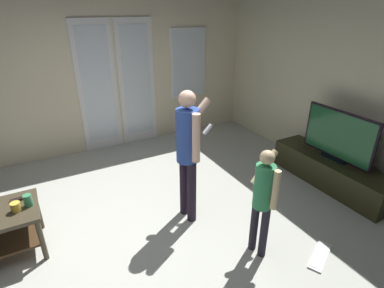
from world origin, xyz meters
name	(u,v)px	position (x,y,z in m)	size (l,w,h in m)	color
ground_plane	(136,246)	(0.00, 0.00, -0.01)	(6.32, 5.32, 0.02)	#B2B4A9
wall_back_with_doors	(81,77)	(0.10, 2.63, 1.26)	(6.32, 0.09, 2.58)	beige
wall_right_plain	(354,90)	(3.13, 0.00, 1.28)	(0.06, 5.32, 2.55)	beige
tv_stand	(331,172)	(2.80, -0.16, 0.19)	(0.49, 1.70, 0.39)	#2A2A15
flat_screen_tv	(339,136)	(2.79, -0.15, 0.74)	(0.08, 1.02, 0.69)	black
person_adult	(188,146)	(0.73, 0.18, 0.92)	(0.55, 0.44, 1.54)	black
person_child	(264,194)	(1.07, -0.67, 0.69)	(0.43, 0.37, 1.15)	#24202B
loose_keyboard	(320,256)	(1.57, -1.04, 0.01)	(0.45, 0.31, 0.02)	white
cup_near_edge	(16,207)	(-1.00, 0.46, 0.55)	(0.09, 0.09, 0.09)	gold
cup_by_laptop	(28,200)	(-0.89, 0.50, 0.57)	(0.08, 0.08, 0.12)	#368556
tv_remote_black	(19,199)	(-0.97, 0.65, 0.52)	(0.17, 0.05, 0.02)	black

